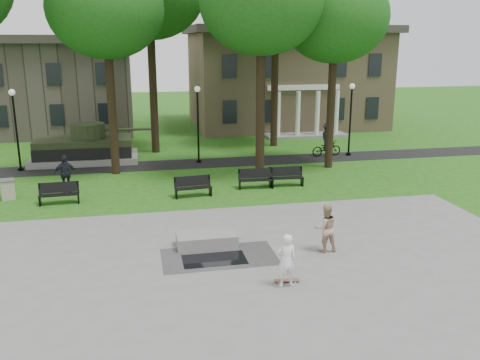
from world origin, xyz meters
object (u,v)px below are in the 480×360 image
Objects in this scene: skateboarder at (286,261)px; concrete_block at (207,240)px; cyclist at (327,143)px; park_bench_0 at (59,193)px; trash_bin at (8,189)px; friend_watching at (325,228)px.

concrete_block is at bearing -63.74° from skateboarder.
park_bench_0 is at bearing 108.45° from cyclist.
cyclist is (9.89, 13.66, 0.66)m from concrete_block.
concrete_block is 11.52m from trash_bin.
concrete_block is at bearing -19.69° from friend_watching.
friend_watching is 16.08m from cyclist.
park_bench_0 reaches higher than concrete_block.
skateboarder is at bearing 149.52° from cyclist.
skateboarder is at bearing -47.54° from trash_bin.
park_bench_0 is 1.89× the size of trash_bin.
concrete_block is 1.29× the size of skateboarder.
skateboarder is at bearing -62.43° from concrete_block.
trash_bin is (-18.42, -5.92, -0.42)m from cyclist.
concrete_block is 1.25× the size of friend_watching.
skateboarder reaches higher than trash_bin.
friend_watching is 0.80× the size of cyclist.
park_bench_0 is at bearing -39.35° from friend_watching.
park_bench_0 is (-10.10, 7.82, -0.38)m from friend_watching.
friend_watching is 0.97× the size of park_bench_0.
concrete_block is 4.35m from friend_watching.
cyclist reaches higher than concrete_block.
park_bench_0 is (-6.01, 6.49, 0.28)m from concrete_block.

